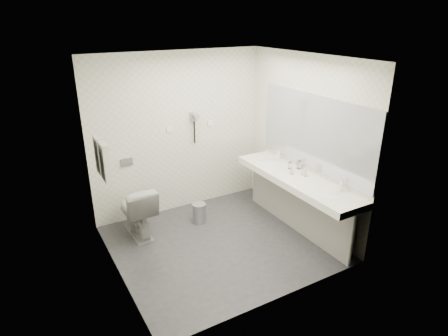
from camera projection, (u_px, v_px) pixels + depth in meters
floor at (220, 243)px, 5.35m from camera, size 2.80×2.80×0.00m
ceiling at (219, 58)px, 4.42m from camera, size 2.80×2.80×0.00m
wall_back at (179, 134)px, 5.93m from camera, size 2.80×0.00×2.80m
wall_front at (283, 199)px, 3.84m from camera, size 2.80×0.00×2.80m
wall_left at (109, 182)px, 4.24m from camera, size 0.00×2.60×2.60m
wall_right at (304, 142)px, 5.53m from camera, size 0.00×2.60×2.60m
vanity_counter at (296, 180)px, 5.41m from camera, size 0.55×2.20×0.10m
vanity_panel at (295, 206)px, 5.58m from camera, size 0.03×2.15×0.75m
vanity_post_near at (351, 239)px, 4.76m from camera, size 0.06×0.06×0.75m
vanity_post_far at (257, 181)px, 6.43m from camera, size 0.06×0.06×0.75m
mirror at (314, 133)px, 5.29m from camera, size 0.02×2.20×1.05m
basin_near at (329, 195)px, 4.87m from camera, size 0.40×0.31×0.05m
basin_far at (269, 163)px, 5.92m from camera, size 0.40×0.31×0.05m
faucet_near at (341, 185)px, 4.93m from camera, size 0.04×0.04×0.15m
faucet_far at (279, 155)px, 5.98m from camera, size 0.04×0.04×0.15m
soap_bottle_a at (303, 172)px, 5.40m from camera, size 0.06×0.06×0.11m
soap_bottle_b at (291, 171)px, 5.46m from camera, size 0.09×0.09×0.09m
soap_bottle_c at (305, 172)px, 5.37m from camera, size 0.07×0.07×0.14m
glass_left at (299, 165)px, 5.64m from camera, size 0.08×0.08×0.12m
glass_right at (290, 165)px, 5.64m from camera, size 0.07×0.07×0.10m
toilet at (137, 210)px, 5.44m from camera, size 0.45×0.77×0.77m
flush_plate at (127, 162)px, 5.64m from camera, size 0.18×0.02×0.12m
pedal_bin at (199, 213)px, 5.85m from camera, size 0.24×0.24×0.29m
bin_lid at (199, 204)px, 5.79m from camera, size 0.21×0.21×0.02m
towel_rail at (99, 142)px, 4.59m from camera, size 0.02×0.62×0.02m
towel_near at (105, 162)px, 4.56m from camera, size 0.07×0.24×0.48m
towel_far at (99, 155)px, 4.79m from camera, size 0.07×0.24×0.48m
dryer_cradle at (194, 117)px, 5.93m from camera, size 0.10×0.04×0.14m
dryer_barrel at (195, 116)px, 5.86m from camera, size 0.08×0.14×0.08m
dryer_cord at (194, 132)px, 6.01m from camera, size 0.02×0.02×0.35m
switch_plate_a at (170, 129)px, 5.81m from camera, size 0.09×0.02×0.09m
switch_plate_b at (210, 123)px, 6.14m from camera, size 0.09×0.02×0.09m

